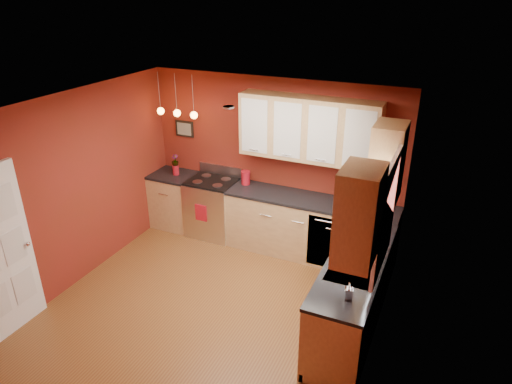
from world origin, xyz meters
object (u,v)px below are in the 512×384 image
at_px(soap_pump, 349,291).
at_px(coffee_maker, 369,198).
at_px(gas_range, 213,207).
at_px(sink, 353,270).
at_px(red_canister, 246,178).

bearing_deg(soap_pump, coffee_maker, 96.24).
height_order(gas_range, sink, sink).
height_order(gas_range, coffee_maker, coffee_maker).
bearing_deg(coffee_maker, gas_range, 170.30).
distance_m(gas_range, soap_pump, 3.43).
xyz_separation_m(gas_range, soap_pump, (2.70, -2.05, 0.55)).
distance_m(gas_range, red_canister, 0.79).
distance_m(gas_range, sink, 3.05).
bearing_deg(red_canister, coffee_maker, 0.43).
height_order(red_canister, coffee_maker, coffee_maker).
xyz_separation_m(gas_range, red_canister, (0.54, 0.12, 0.57)).
bearing_deg(soap_pump, red_canister, 134.84).
relative_size(red_canister, soap_pump, 1.20).
xyz_separation_m(red_canister, coffee_maker, (1.92, 0.01, 0.02)).
bearing_deg(coffee_maker, soap_pump, -96.55).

